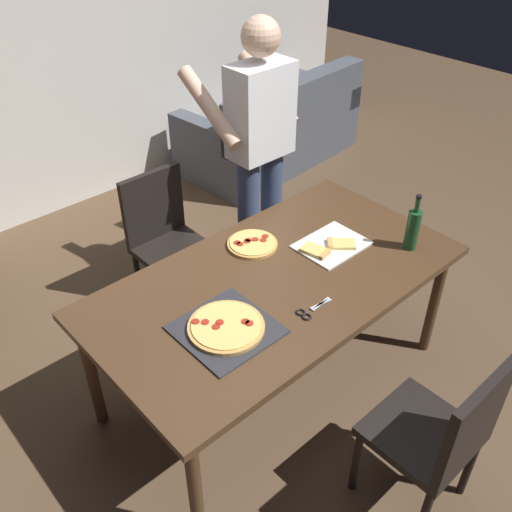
{
  "coord_description": "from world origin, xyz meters",
  "views": [
    {
      "loc": [
        -1.53,
        -1.53,
        2.47
      ],
      "look_at": [
        0.0,
        0.15,
        0.8
      ],
      "focal_mm": 39.38,
      "sensor_mm": 36.0,
      "label": 1
    }
  ],
  "objects_px": {
    "chair_near_camera": "(442,433)",
    "couch": "(274,131)",
    "second_pizza_plain": "(252,244)",
    "pepperoni_pizza_on_tray": "(226,328)",
    "dining_table": "(276,288)",
    "chair_far_side": "(165,234)",
    "person_serving_pizza": "(259,146)",
    "wine_bottle": "(413,228)",
    "kitchen_scissors": "(310,311)"
  },
  "relations": [
    {
      "from": "pepperoni_pizza_on_tray",
      "to": "wine_bottle",
      "type": "height_order",
      "value": "wine_bottle"
    },
    {
      "from": "person_serving_pizza",
      "to": "kitchen_scissors",
      "type": "height_order",
      "value": "person_serving_pizza"
    },
    {
      "from": "person_serving_pizza",
      "to": "wine_bottle",
      "type": "relative_size",
      "value": 5.54
    },
    {
      "from": "couch",
      "to": "second_pizza_plain",
      "type": "height_order",
      "value": "couch"
    },
    {
      "from": "person_serving_pizza",
      "to": "second_pizza_plain",
      "type": "height_order",
      "value": "person_serving_pizza"
    },
    {
      "from": "chair_far_side",
      "to": "person_serving_pizza",
      "type": "bearing_deg",
      "value": -20.66
    },
    {
      "from": "dining_table",
      "to": "person_serving_pizza",
      "type": "relative_size",
      "value": 1.07
    },
    {
      "from": "chair_far_side",
      "to": "wine_bottle",
      "type": "relative_size",
      "value": 2.85
    },
    {
      "from": "chair_far_side",
      "to": "person_serving_pizza",
      "type": "relative_size",
      "value": 0.51
    },
    {
      "from": "person_serving_pizza",
      "to": "pepperoni_pizza_on_tray",
      "type": "xyz_separation_m",
      "value": [
        -1.0,
        -0.89,
        -0.23
      ]
    },
    {
      "from": "chair_near_camera",
      "to": "wine_bottle",
      "type": "height_order",
      "value": "wine_bottle"
    },
    {
      "from": "dining_table",
      "to": "chair_near_camera",
      "type": "xyz_separation_m",
      "value": [
        -0.0,
        -0.99,
        -0.17
      ]
    },
    {
      "from": "person_serving_pizza",
      "to": "wine_bottle",
      "type": "distance_m",
      "value": 1.07
    },
    {
      "from": "chair_near_camera",
      "to": "couch",
      "type": "xyz_separation_m",
      "value": [
        1.91,
        2.98,
        -0.21
      ]
    },
    {
      "from": "dining_table",
      "to": "chair_far_side",
      "type": "xyz_separation_m",
      "value": [
        0.0,
        0.99,
        -0.17
      ]
    },
    {
      "from": "dining_table",
      "to": "second_pizza_plain",
      "type": "relative_size",
      "value": 7.0
    },
    {
      "from": "kitchen_scissors",
      "to": "second_pizza_plain",
      "type": "xyz_separation_m",
      "value": [
        0.15,
        0.56,
        0.01
      ]
    },
    {
      "from": "chair_near_camera",
      "to": "second_pizza_plain",
      "type": "distance_m",
      "value": 1.3
    },
    {
      "from": "dining_table",
      "to": "pepperoni_pizza_on_tray",
      "type": "xyz_separation_m",
      "value": [
        -0.42,
        -0.12,
        0.08
      ]
    },
    {
      "from": "chair_near_camera",
      "to": "person_serving_pizza",
      "type": "height_order",
      "value": "person_serving_pizza"
    },
    {
      "from": "couch",
      "to": "person_serving_pizza",
      "type": "distance_m",
      "value": 1.93
    },
    {
      "from": "pepperoni_pizza_on_tray",
      "to": "couch",
      "type": "bearing_deg",
      "value": 42.14
    },
    {
      "from": "couch",
      "to": "kitchen_scissors",
      "type": "height_order",
      "value": "couch"
    },
    {
      "from": "chair_far_side",
      "to": "person_serving_pizza",
      "type": "height_order",
      "value": "person_serving_pizza"
    },
    {
      "from": "chair_near_camera",
      "to": "person_serving_pizza",
      "type": "relative_size",
      "value": 0.51
    },
    {
      "from": "chair_far_side",
      "to": "pepperoni_pizza_on_tray",
      "type": "bearing_deg",
      "value": -110.81
    },
    {
      "from": "kitchen_scissors",
      "to": "person_serving_pizza",
      "type": "bearing_deg",
      "value": 58.41
    },
    {
      "from": "chair_far_side",
      "to": "couch",
      "type": "xyz_separation_m",
      "value": [
        1.91,
        1.0,
        -0.21
      ]
    },
    {
      "from": "chair_far_side",
      "to": "wine_bottle",
      "type": "xyz_separation_m",
      "value": [
        0.7,
        -1.28,
        0.36
      ]
    },
    {
      "from": "person_serving_pizza",
      "to": "pepperoni_pizza_on_tray",
      "type": "height_order",
      "value": "person_serving_pizza"
    },
    {
      "from": "chair_far_side",
      "to": "couch",
      "type": "bearing_deg",
      "value": 27.65
    },
    {
      "from": "chair_near_camera",
      "to": "pepperoni_pizza_on_tray",
      "type": "relative_size",
      "value": 2.25
    },
    {
      "from": "kitchen_scissors",
      "to": "second_pizza_plain",
      "type": "distance_m",
      "value": 0.58
    },
    {
      "from": "chair_near_camera",
      "to": "second_pizza_plain",
      "type": "relative_size",
      "value": 3.37
    },
    {
      "from": "wine_bottle",
      "to": "pepperoni_pizza_on_tray",
      "type": "bearing_deg",
      "value": 171.36
    },
    {
      "from": "person_serving_pizza",
      "to": "pepperoni_pizza_on_tray",
      "type": "relative_size",
      "value": 4.38
    },
    {
      "from": "dining_table",
      "to": "wine_bottle",
      "type": "xyz_separation_m",
      "value": [
        0.7,
        -0.29,
        0.18
      ]
    },
    {
      "from": "second_pizza_plain",
      "to": "pepperoni_pizza_on_tray",
      "type": "bearing_deg",
      "value": -142.16
    },
    {
      "from": "person_serving_pizza",
      "to": "wine_bottle",
      "type": "height_order",
      "value": "person_serving_pizza"
    },
    {
      "from": "second_pizza_plain",
      "to": "kitchen_scissors",
      "type": "bearing_deg",
      "value": -105.39
    },
    {
      "from": "second_pizza_plain",
      "to": "wine_bottle",
      "type": "bearing_deg",
      "value": -43.38
    },
    {
      "from": "dining_table",
      "to": "kitchen_scissors",
      "type": "height_order",
      "value": "kitchen_scissors"
    },
    {
      "from": "person_serving_pizza",
      "to": "chair_far_side",
      "type": "bearing_deg",
      "value": 159.34
    },
    {
      "from": "couch",
      "to": "second_pizza_plain",
      "type": "relative_size",
      "value": 6.62
    },
    {
      "from": "second_pizza_plain",
      "to": "chair_near_camera",
      "type": "bearing_deg",
      "value": -94.21
    },
    {
      "from": "chair_far_side",
      "to": "wine_bottle",
      "type": "distance_m",
      "value": 1.5
    },
    {
      "from": "dining_table",
      "to": "couch",
      "type": "bearing_deg",
      "value": 46.2
    },
    {
      "from": "chair_near_camera",
      "to": "chair_far_side",
      "type": "height_order",
      "value": "same"
    },
    {
      "from": "chair_far_side",
      "to": "second_pizza_plain",
      "type": "bearing_deg",
      "value": -82.45
    },
    {
      "from": "dining_table",
      "to": "kitchen_scissors",
      "type": "bearing_deg",
      "value": -102.32
    }
  ]
}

